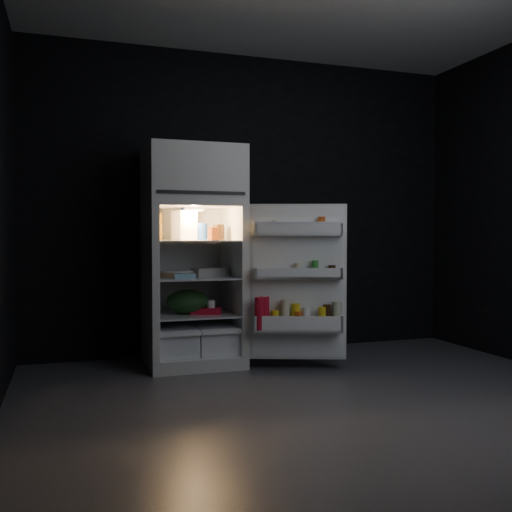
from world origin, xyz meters
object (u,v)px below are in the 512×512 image
object	(u,v)px
refrigerator	(192,249)
egg_carton	(211,272)
milk_jug	(184,225)
yogurt_tray	(206,311)
fridge_door	(298,284)

from	to	relation	value
refrigerator	egg_carton	bearing A→B (deg)	-22.16
milk_jug	yogurt_tray	xyz separation A→B (m)	(0.15, -0.14, -0.69)
refrigerator	milk_jug	xyz separation A→B (m)	(-0.06, 0.02, 0.19)
fridge_door	yogurt_tray	distance (m)	0.79
egg_carton	fridge_door	bearing A→B (deg)	-57.22
milk_jug	egg_carton	size ratio (longest dim) A/B	0.78
fridge_door	milk_jug	size ratio (longest dim) A/B	5.08
yogurt_tray	fridge_door	bearing A→B (deg)	-10.38
refrigerator	fridge_door	bearing A→B (deg)	-34.70
refrigerator	yogurt_tray	bearing A→B (deg)	-53.20
yogurt_tray	milk_jug	bearing A→B (deg)	157.31
fridge_door	yogurt_tray	size ratio (longest dim) A/B	4.97
fridge_door	milk_jug	distance (m)	1.06
refrigerator	fridge_door	world-z (taller)	refrigerator
milk_jug	refrigerator	bearing A→B (deg)	-39.77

